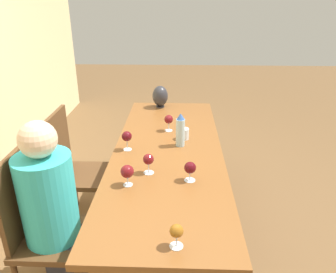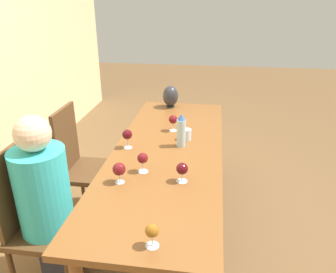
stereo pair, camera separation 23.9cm
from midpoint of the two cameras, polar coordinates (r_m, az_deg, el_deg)
ground_plane at (r=2.88m, az=2.39°, el=-16.41°), size 14.00×14.00×0.00m
dining_table at (r=2.49m, az=2.66°, el=-4.18°), size 2.29×0.81×0.77m
water_bottle at (r=2.48m, az=5.07°, el=0.95°), size 0.07×0.07×0.26m
water_tumbler at (r=2.62m, az=5.86°, el=0.29°), size 0.08×0.08×0.09m
vase at (r=3.36m, az=2.49°, el=7.00°), size 0.16×0.16×0.22m
wine_glass_0 at (r=1.55m, az=1.79°, el=-16.36°), size 0.07×0.07×0.12m
wine_glass_1 at (r=2.03m, az=5.87°, el=-5.76°), size 0.08×0.08×0.13m
wine_glass_2 at (r=2.12m, az=-1.22°, el=-3.97°), size 0.07×0.07×0.14m
wine_glass_3 at (r=2.01m, az=-5.16°, el=-5.82°), size 0.08×0.08×0.14m
wine_glass_4 at (r=2.45m, az=-4.34°, el=0.23°), size 0.08×0.08×0.15m
wine_glass_5 at (r=2.76m, az=3.38°, el=2.87°), size 0.07×0.07×0.14m
chair_near at (r=2.31m, az=-19.16°, el=-13.33°), size 0.44×0.44×1.00m
chair_far at (r=2.90m, az=-12.50°, el=-4.39°), size 0.44×0.44×1.00m
person_near at (r=2.19m, az=-17.47°, el=-10.70°), size 0.33×0.33×1.22m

